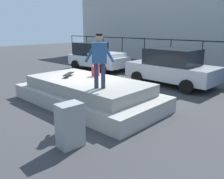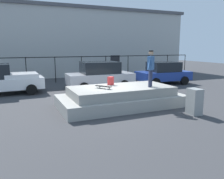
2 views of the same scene
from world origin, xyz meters
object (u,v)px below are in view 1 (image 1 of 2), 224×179
car_white_pickup_near (97,57)px  car_silver_sedan_mid (172,67)px  backpack (96,71)px  utility_box (70,125)px  skateboard (69,74)px  skateboarder (99,57)px

car_white_pickup_near → car_silver_sedan_mid: size_ratio=0.93×
backpack → utility_box: size_ratio=0.37×
backpack → utility_box: (2.48, -3.17, -0.60)m
skateboard → car_white_pickup_near: (-4.25, 5.51, -0.14)m
car_silver_sedan_mid → car_white_pickup_near: bearing=175.7°
backpack → skateboarder: bearing=111.9°
utility_box → car_silver_sedan_mid: bearing=105.7°
skateboarder → car_silver_sedan_mid: 5.61m
skateboard → car_white_pickup_near: size_ratio=0.19×
skateboarder → utility_box: (0.95, -1.94, -1.39)m
skateboarder → utility_box: 2.57m
car_white_pickup_near → backpack: bearing=-43.5°
skateboard → backpack: bearing=48.5°
skateboard → backpack: 1.08m
skateboard → car_silver_sedan_mid: (1.75, 5.06, -0.13)m
skateboarder → utility_box: size_ratio=1.55×
backpack → skateboard: bearing=19.4°
car_silver_sedan_mid → utility_box: (1.44, -7.43, -0.37)m
car_white_pickup_near → utility_box: size_ratio=3.84×
skateboard → utility_box: 4.00m
backpack → car_white_pickup_near: 6.84m
utility_box → skateboarder: bearing=121.0°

